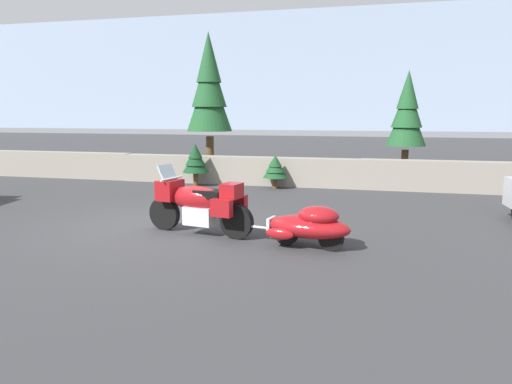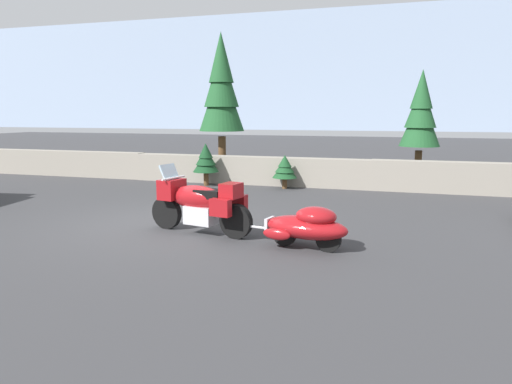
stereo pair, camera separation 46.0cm
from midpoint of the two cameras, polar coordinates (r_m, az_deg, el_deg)
ground_plane at (r=10.24m, az=-12.97°, el=-3.94°), size 80.00×80.00×0.00m
stone_guard_wall at (r=15.65m, az=-2.40°, el=2.64°), size 24.00×0.56×0.94m
distant_ridgeline at (r=105.15m, az=11.68°, el=12.42°), size 240.00×80.00×16.00m
touring_motorcycle at (r=9.24m, az=-8.38°, el=-1.30°), size 2.29×1.02×1.33m
car_shaped_trailer at (r=8.26m, az=4.85°, el=-4.02°), size 2.23×1.00×0.76m
pine_tree_tall at (r=17.39m, az=-6.47°, el=12.48°), size 1.63×1.63×5.20m
pine_tree_secondary at (r=16.96m, az=17.07°, el=9.19°), size 1.34×1.34×3.78m
pine_sapling_near at (r=14.74m, az=1.44°, el=2.97°), size 0.78×0.78×1.05m
pine_sapling_farther at (r=15.38m, az=-8.20°, el=3.92°), size 0.85×0.85×1.38m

